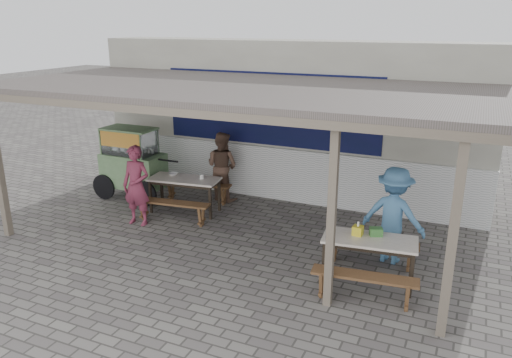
{
  "coord_description": "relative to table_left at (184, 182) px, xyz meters",
  "views": [
    {
      "loc": [
        3.98,
        -7.07,
        3.89
      ],
      "look_at": [
        0.42,
        0.9,
        1.12
      ],
      "focal_mm": 35.0,
      "sensor_mm": 36.0,
      "label": 1
    }
  ],
  "objects": [
    {
      "name": "tissue_box",
      "position": [
        3.99,
        -1.4,
        0.15
      ],
      "size": [
        0.16,
        0.16,
        0.15
      ],
      "primitive_type": "cube",
      "rotation": [
        0.0,
        0.0,
        -0.07
      ],
      "color": "gold",
      "rests_on": "table_right"
    },
    {
      "name": "bench_left_street",
      "position": [
        0.08,
        -0.63,
        -0.33
      ],
      "size": [
        1.59,
        0.48,
        0.45
      ],
      "rotation": [
        0.0,
        0.0,
        0.13
      ],
      "color": "brown",
      "rests_on": "ground"
    },
    {
      "name": "condiment_bowl",
      "position": [
        -0.33,
        0.1,
        0.1
      ],
      "size": [
        0.21,
        0.21,
        0.05
      ],
      "primitive_type": "imported",
      "rotation": [
        0.0,
        0.0,
        -0.13
      ],
      "color": "white",
      "rests_on": "table_left"
    },
    {
      "name": "patron_right_table",
      "position": [
        4.39,
        -0.54,
        0.15
      ],
      "size": [
        1.15,
        0.77,
        1.65
      ],
      "primitive_type": "imported",
      "rotation": [
        0.0,
        0.0,
        2.99
      ],
      "color": "teal",
      "rests_on": "ground"
    },
    {
      "name": "condiment_jar",
      "position": [
        0.36,
        0.11,
        0.13
      ],
      "size": [
        0.09,
        0.09,
        0.1
      ],
      "primitive_type": "cylinder",
      "color": "silver",
      "rests_on": "table_left"
    },
    {
      "name": "warung_roof",
      "position": [
        1.48,
        -0.52,
        2.04
      ],
      "size": [
        9.0,
        4.21,
        2.81
      ],
      "color": "#594F4C",
      "rests_on": "ground"
    },
    {
      "name": "table_left",
      "position": [
        0.0,
        0.0,
        0.0
      ],
      "size": [
        1.54,
        0.82,
        0.75
      ],
      "rotation": [
        0.0,
        0.0,
        0.13
      ],
      "color": "white",
      "rests_on": "ground"
    },
    {
      "name": "patron_street_side",
      "position": [
        -0.51,
        -0.94,
        0.13
      ],
      "size": [
        0.61,
        0.42,
        1.61
      ],
      "primitive_type": "imported",
      "rotation": [
        0.0,
        0.0,
        0.06
      ],
      "color": "maroon",
      "rests_on": "ground"
    },
    {
      "name": "ground",
      "position": [
        1.46,
        -1.41,
        -0.67
      ],
      "size": [
        60.0,
        60.0,
        0.0
      ],
      "primitive_type": "plane",
      "color": "#65615C",
      "rests_on": "ground"
    },
    {
      "name": "bench_left_wall",
      "position": [
        -0.08,
        0.63,
        -0.33
      ],
      "size": [
        1.59,
        0.48,
        0.45
      ],
      "rotation": [
        0.0,
        0.0,
        0.13
      ],
      "color": "brown",
      "rests_on": "ground"
    },
    {
      "name": "table_right",
      "position": [
        4.2,
        -1.46,
        -0.0
      ],
      "size": [
        1.47,
        0.8,
        0.75
      ],
      "rotation": [
        0.0,
        0.0,
        0.12
      ],
      "color": "white",
      "rests_on": "ground"
    },
    {
      "name": "vendor_cart",
      "position": [
        -1.56,
        0.3,
        0.21
      ],
      "size": [
        2.05,
        0.78,
        1.63
      ],
      "rotation": [
        0.0,
        0.0,
        -0.0
      ],
      "color": "#709563",
      "rests_on": "ground"
    },
    {
      "name": "bench_right_wall",
      "position": [
        4.12,
        -0.85,
        -0.33
      ],
      "size": [
        1.53,
        0.45,
        0.45
      ],
      "rotation": [
        0.0,
        0.0,
        0.12
      ],
      "color": "brown",
      "rests_on": "ground"
    },
    {
      "name": "donation_box",
      "position": [
        4.25,
        -1.32,
        0.14
      ],
      "size": [
        0.23,
        0.19,
        0.13
      ],
      "primitive_type": "cube",
      "rotation": [
        0.0,
        0.0,
        0.38
      ],
      "color": "#3B7634",
      "rests_on": "table_right"
    },
    {
      "name": "back_wall",
      "position": [
        1.46,
        2.16,
        1.05
      ],
      "size": [
        9.0,
        1.28,
        3.5
      ],
      "color": "#B6B5A3",
      "rests_on": "ground"
    },
    {
      "name": "patron_wall_side",
      "position": [
        0.35,
        1.03,
        0.11
      ],
      "size": [
        0.84,
        0.7,
        1.57
      ],
      "primitive_type": "imported",
      "rotation": [
        0.0,
        0.0,
        3.0
      ],
      "color": "brown",
      "rests_on": "ground"
    },
    {
      "name": "bench_right_street",
      "position": [
        4.27,
        -2.07,
        -0.33
      ],
      "size": [
        1.53,
        0.45,
        0.45
      ],
      "rotation": [
        0.0,
        0.0,
        0.12
      ],
      "color": "brown",
      "rests_on": "ground"
    }
  ]
}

